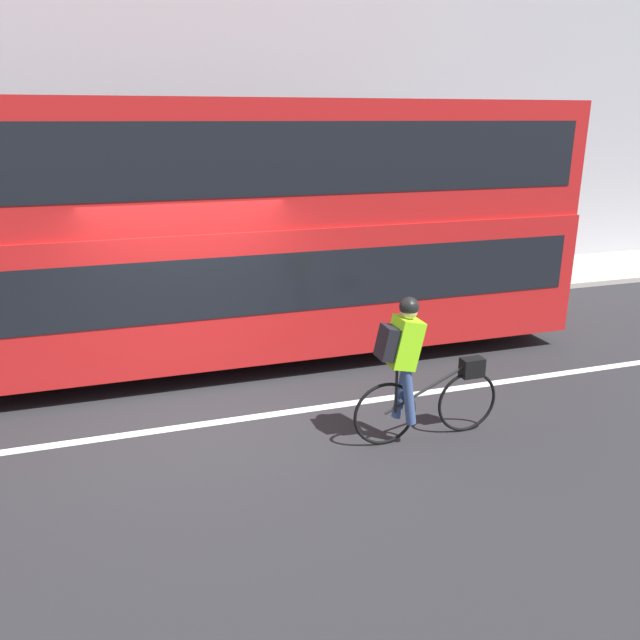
# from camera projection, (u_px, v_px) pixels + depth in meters

# --- Properties ---
(ground_plane) EXTENTS (80.00, 80.00, 0.00)m
(ground_plane) POSITION_uv_depth(u_px,v_px,m) (205.00, 419.00, 7.58)
(ground_plane) COLOR #232326
(road_center_line) EXTENTS (50.00, 0.14, 0.01)m
(road_center_line) POSITION_uv_depth(u_px,v_px,m) (206.00, 424.00, 7.46)
(road_center_line) COLOR silver
(road_center_line) RESTS_ON ground_plane
(sidewalk_curb) EXTENTS (60.00, 2.44, 0.11)m
(sidewalk_curb) POSITION_uv_depth(u_px,v_px,m) (169.00, 304.00, 12.06)
(sidewalk_curb) COLOR #A8A399
(sidewalk_curb) RESTS_ON ground_plane
(building_facade) EXTENTS (60.00, 0.30, 7.49)m
(building_facade) POSITION_uv_depth(u_px,v_px,m) (149.00, 104.00, 12.17)
(building_facade) COLOR #9E9EA3
(building_facade) RESTS_ON ground_plane
(bus) EXTENTS (11.47, 2.61, 3.73)m
(bus) POSITION_uv_depth(u_px,v_px,m) (183.00, 223.00, 8.88)
(bus) COLOR black
(bus) RESTS_ON ground_plane
(cyclist_on_bike) EXTENTS (1.77, 0.32, 1.70)m
(cyclist_on_bike) POSITION_uv_depth(u_px,v_px,m) (415.00, 366.00, 6.82)
(cyclist_on_bike) COLOR black
(cyclist_on_bike) RESTS_ON ground_plane
(street_sign_post) EXTENTS (0.36, 0.09, 2.23)m
(street_sign_post) POSITION_uv_depth(u_px,v_px,m) (18.00, 247.00, 10.82)
(street_sign_post) COLOR #59595B
(street_sign_post) RESTS_ON sidewalk_curb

